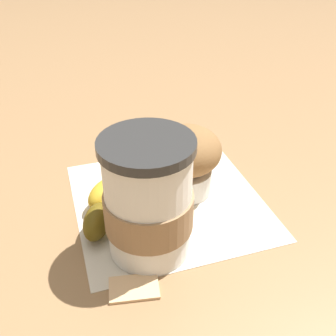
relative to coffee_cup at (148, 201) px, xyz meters
name	(u,v)px	position (x,y,z in m)	size (l,w,h in m)	color
ground_plane	(168,201)	(0.06, -0.06, -0.07)	(3.00, 3.00, 0.00)	#936D47
paper_napkin	(168,200)	(0.06, -0.06, -0.07)	(0.24, 0.24, 0.00)	beige
coffee_cup	(148,201)	(0.00, 0.00, 0.00)	(0.10, 0.10, 0.14)	white
muffin	(187,157)	(0.07, -0.09, -0.01)	(0.09, 0.09, 0.09)	white
banana	(113,194)	(0.09, 0.01, -0.05)	(0.12, 0.13, 0.04)	gold
sugar_packet	(134,287)	(-0.05, 0.04, -0.06)	(0.05, 0.03, 0.01)	#E0B27F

